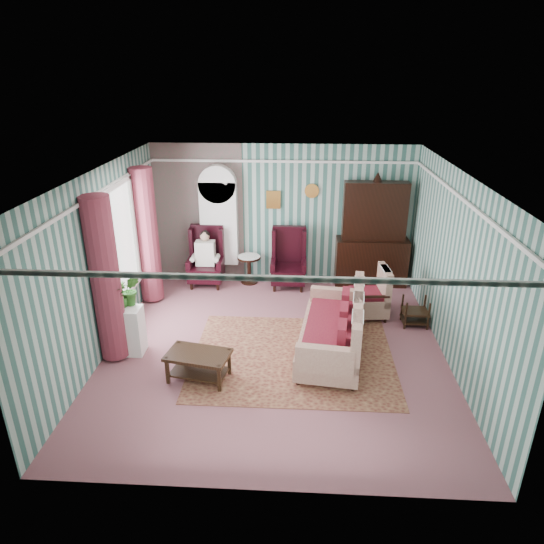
# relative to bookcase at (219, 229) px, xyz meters

# --- Properties ---
(floor) EXTENTS (6.00, 6.00, 0.00)m
(floor) POSITION_rel_bookcase_xyz_m (1.35, -2.84, -1.12)
(floor) COLOR #884F56
(floor) RESTS_ON ground
(room_shell) EXTENTS (5.53, 6.02, 2.91)m
(room_shell) POSITION_rel_bookcase_xyz_m (0.73, -2.66, 0.89)
(room_shell) COLOR #38655C
(room_shell) RESTS_ON ground
(bookcase) EXTENTS (0.80, 0.28, 2.24)m
(bookcase) POSITION_rel_bookcase_xyz_m (0.00, 0.00, 0.00)
(bookcase) COLOR silver
(bookcase) RESTS_ON floor
(dresser_hutch) EXTENTS (1.50, 0.56, 2.36)m
(dresser_hutch) POSITION_rel_bookcase_xyz_m (3.25, -0.12, 0.06)
(dresser_hutch) COLOR black
(dresser_hutch) RESTS_ON floor
(wingback_left) EXTENTS (0.76, 0.80, 1.25)m
(wingback_left) POSITION_rel_bookcase_xyz_m (-0.25, -0.39, -0.50)
(wingback_left) COLOR black
(wingback_left) RESTS_ON floor
(wingback_right) EXTENTS (0.76, 0.80, 1.25)m
(wingback_right) POSITION_rel_bookcase_xyz_m (1.50, -0.39, -0.50)
(wingback_right) COLOR black
(wingback_right) RESTS_ON floor
(seated_woman) EXTENTS (0.44, 0.40, 1.18)m
(seated_woman) POSITION_rel_bookcase_xyz_m (-0.25, -0.39, -0.53)
(seated_woman) COLOR white
(seated_woman) RESTS_ON floor
(round_side_table) EXTENTS (0.50, 0.50, 0.60)m
(round_side_table) POSITION_rel_bookcase_xyz_m (0.65, -0.24, -0.82)
(round_side_table) COLOR black
(round_side_table) RESTS_ON floor
(nest_table) EXTENTS (0.45, 0.38, 0.54)m
(nest_table) POSITION_rel_bookcase_xyz_m (3.82, -1.94, -0.85)
(nest_table) COLOR black
(nest_table) RESTS_ON floor
(plant_stand) EXTENTS (0.55, 0.35, 0.80)m
(plant_stand) POSITION_rel_bookcase_xyz_m (-1.05, -3.14, -0.72)
(plant_stand) COLOR silver
(plant_stand) RESTS_ON floor
(rug) EXTENTS (3.20, 2.60, 0.01)m
(rug) POSITION_rel_bookcase_xyz_m (1.65, -3.14, -1.11)
(rug) COLOR #4E1A20
(rug) RESTS_ON floor
(sofa) EXTENTS (1.32, 2.25, 1.00)m
(sofa) POSITION_rel_bookcase_xyz_m (2.25, -2.99, -0.62)
(sofa) COLOR beige
(sofa) RESTS_ON floor
(floral_armchair) EXTENTS (0.87, 0.85, 0.89)m
(floral_armchair) POSITION_rel_bookcase_xyz_m (3.00, -1.62, -0.67)
(floral_armchair) COLOR beige
(floral_armchair) RESTS_ON floor
(coffee_table) EXTENTS (1.01, 0.71, 0.44)m
(coffee_table) POSITION_rel_bookcase_xyz_m (0.26, -3.81, -0.90)
(coffee_table) COLOR black
(coffee_table) RESTS_ON floor
(potted_plant_a) EXTENTS (0.51, 0.48, 0.46)m
(potted_plant_a) POSITION_rel_bookcase_xyz_m (-1.14, -3.28, -0.09)
(potted_plant_a) COLOR #1E4916
(potted_plant_a) RESTS_ON plant_stand
(potted_plant_b) EXTENTS (0.34, 0.30, 0.52)m
(potted_plant_b) POSITION_rel_bookcase_xyz_m (-0.94, -3.00, -0.06)
(potted_plant_b) COLOR #235119
(potted_plant_b) RESTS_ON plant_stand
(potted_plant_c) EXTENTS (0.30, 0.30, 0.41)m
(potted_plant_c) POSITION_rel_bookcase_xyz_m (-1.08, -3.07, -0.11)
(potted_plant_c) COLOR #1D541A
(potted_plant_c) RESTS_ON plant_stand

